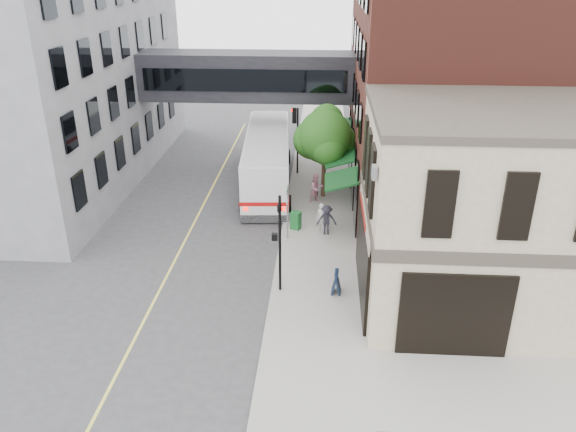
# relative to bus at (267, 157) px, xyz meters

# --- Properties ---
(ground) EXTENTS (120.00, 120.00, 0.00)m
(ground) POSITION_rel_bus_xyz_m (1.45, -15.10, -1.87)
(ground) COLOR #38383A
(ground) RESTS_ON ground
(sidewalk_main) EXTENTS (4.00, 60.00, 0.15)m
(sidewalk_main) POSITION_rel_bus_xyz_m (3.45, -1.10, -1.79)
(sidewalk_main) COLOR gray
(sidewalk_main) RESTS_ON ground
(corner_building) EXTENTS (10.19, 8.12, 8.45)m
(corner_building) POSITION_rel_bus_xyz_m (10.43, -13.10, 2.34)
(corner_building) COLOR tan
(corner_building) RESTS_ON ground
(brick_building) EXTENTS (13.76, 18.00, 14.00)m
(brick_building) POSITION_rel_bus_xyz_m (11.43, -0.10, 5.12)
(brick_building) COLOR #522119
(brick_building) RESTS_ON ground
(opposite_building) EXTENTS (14.00, 24.00, 14.00)m
(opposite_building) POSITION_rel_bus_xyz_m (-15.55, 0.90, 5.13)
(opposite_building) COLOR slate
(opposite_building) RESTS_ON ground
(skyway_bridge) EXTENTS (14.00, 3.18, 3.00)m
(skyway_bridge) POSITION_rel_bus_xyz_m (-1.55, 2.90, 4.63)
(skyway_bridge) COLOR black
(skyway_bridge) RESTS_ON ground
(traffic_signal_near) EXTENTS (0.44, 0.22, 4.60)m
(traffic_signal_near) POSITION_rel_bus_xyz_m (1.82, -13.10, 1.11)
(traffic_signal_near) COLOR black
(traffic_signal_near) RESTS_ON sidewalk_main
(traffic_signal_far) EXTENTS (0.53, 0.28, 4.50)m
(traffic_signal_far) POSITION_rel_bus_xyz_m (1.71, 1.90, 1.47)
(traffic_signal_far) COLOR black
(traffic_signal_far) RESTS_ON sidewalk_main
(street_sign_pole) EXTENTS (0.08, 0.75, 3.00)m
(street_sign_pole) POSITION_rel_bus_xyz_m (1.85, -8.10, 0.06)
(street_sign_pole) COLOR gray
(street_sign_pole) RESTS_ON sidewalk_main
(street_tree) EXTENTS (3.80, 3.20, 5.60)m
(street_tree) POSITION_rel_bus_xyz_m (3.65, -1.88, 2.04)
(street_tree) COLOR #382619
(street_tree) RESTS_ON sidewalk_main
(lane_marking) EXTENTS (0.12, 40.00, 0.01)m
(lane_marking) POSITION_rel_bus_xyz_m (-3.55, -5.10, -1.86)
(lane_marking) COLOR #D8CC4C
(lane_marking) RESTS_ON ground
(bus) EXTENTS (3.68, 12.55, 3.33)m
(bus) POSITION_rel_bus_xyz_m (0.00, 0.00, 0.00)
(bus) COLOR silver
(bus) RESTS_ON ground
(pedestrian_a) EXTENTS (0.68, 0.57, 1.57)m
(pedestrian_a) POSITION_rel_bus_xyz_m (3.58, -7.06, -0.93)
(pedestrian_a) COLOR silver
(pedestrian_a) RESTS_ON sidewalk_main
(pedestrian_b) EXTENTS (1.07, 1.00, 1.75)m
(pedestrian_b) POSITION_rel_bus_xyz_m (3.24, -3.00, -0.84)
(pedestrian_b) COLOR pink
(pedestrian_b) RESTS_ON sidewalk_main
(pedestrian_c) EXTENTS (1.10, 0.68, 1.63)m
(pedestrian_c) POSITION_rel_bus_xyz_m (3.87, -7.40, -0.90)
(pedestrian_c) COLOR #22212A
(pedestrian_c) RESTS_ON sidewalk_main
(newspaper_box) EXTENTS (0.62, 0.59, 0.98)m
(newspaper_box) POSITION_rel_bus_xyz_m (2.21, -6.86, -1.23)
(newspaper_box) COLOR #155C23
(newspaper_box) RESTS_ON sidewalk_main
(sandwich_board) EXTENTS (0.43, 0.63, 1.08)m
(sandwich_board) POSITION_rel_bus_xyz_m (4.31, -13.19, -1.18)
(sandwich_board) COLOR #101C31
(sandwich_board) RESTS_ON sidewalk_main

